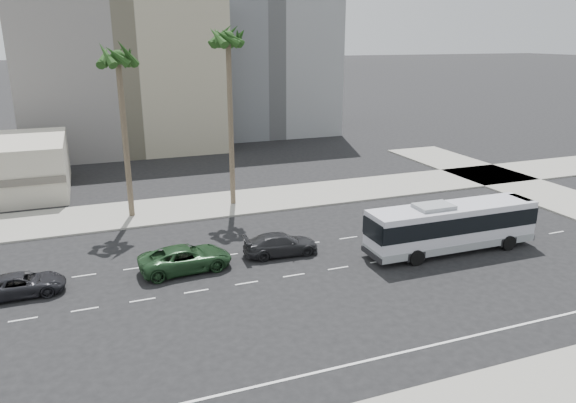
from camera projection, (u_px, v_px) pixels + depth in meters
name	position (u px, v px, depth m)	size (l,w,h in m)	color
ground	(380.00, 261.00, 34.49)	(700.00, 700.00, 0.00)	black
sidewalk_north	(293.00, 196.00, 48.31)	(120.00, 7.00, 0.15)	gray
midrise_beige_west	(122.00, 77.00, 67.95)	(24.00, 18.00, 18.00)	gray
midrise_gray_center	(255.00, 43.00, 79.77)	(20.00, 20.00, 26.00)	slate
highrise_far	(249.00, 5.00, 281.43)	(22.00, 22.00, 60.00)	slate
city_bus	(451.00, 225.00, 35.73)	(12.03, 2.95, 3.45)	silver
car_a	(281.00, 244.00, 35.42)	(5.02, 2.04, 1.46)	#242427
car_b	(186.00, 258.00, 33.00)	(5.70, 2.63, 1.59)	#204123
car_c	(22.00, 284.00, 29.87)	(4.60, 2.12, 1.28)	black
palm_near	(228.00, 42.00, 42.10)	(4.44, 4.44, 14.96)	brown
palm_mid	(118.00, 61.00, 39.36)	(4.38, 4.38, 13.57)	brown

